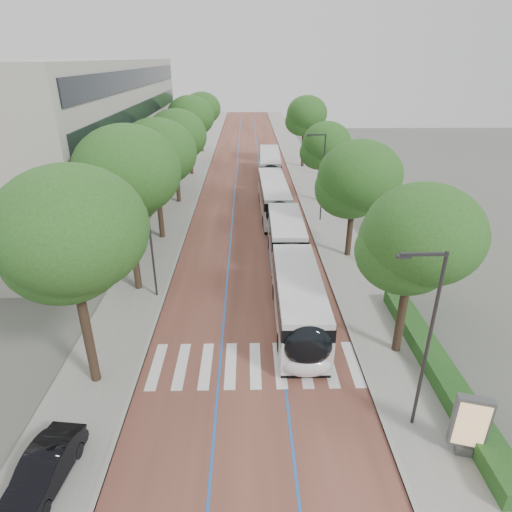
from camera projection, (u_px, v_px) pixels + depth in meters
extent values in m
plane|color=#51544C|center=(252.00, 378.00, 20.84)|extent=(160.00, 160.00, 0.00)
cube|color=brown|center=(248.00, 174.00, 57.06)|extent=(11.00, 140.00, 0.02)
cube|color=gray|center=(192.00, 174.00, 56.90)|extent=(4.00, 140.00, 0.12)
cube|color=gray|center=(304.00, 173.00, 57.18)|extent=(4.00, 140.00, 0.12)
cube|color=gray|center=(206.00, 174.00, 56.94)|extent=(0.20, 140.00, 0.14)
cube|color=gray|center=(290.00, 173.00, 57.15)|extent=(0.20, 140.00, 0.14)
cube|color=silver|center=(157.00, 366.00, 21.65)|extent=(0.55, 3.60, 0.01)
cube|color=silver|center=(181.00, 366.00, 21.67)|extent=(0.55, 3.60, 0.01)
cube|color=silver|center=(206.00, 365.00, 21.69)|extent=(0.55, 3.60, 0.01)
cube|color=silver|center=(231.00, 365.00, 21.72)|extent=(0.55, 3.60, 0.01)
cube|color=silver|center=(255.00, 365.00, 21.74)|extent=(0.55, 3.60, 0.01)
cube|color=silver|center=(280.00, 364.00, 21.76)|extent=(0.55, 3.60, 0.01)
cube|color=silver|center=(304.00, 364.00, 21.79)|extent=(0.55, 3.60, 0.01)
cube|color=silver|center=(329.00, 364.00, 21.81)|extent=(0.55, 3.60, 0.01)
cube|color=silver|center=(353.00, 363.00, 21.83)|extent=(0.55, 3.60, 0.01)
cube|color=#2155A9|center=(236.00, 174.00, 57.03)|extent=(0.12, 126.00, 0.01)
cube|color=#2155A9|center=(260.00, 174.00, 57.09)|extent=(0.12, 126.00, 0.01)
cube|color=#A3A097|center=(54.00, 136.00, 42.87)|extent=(18.00, 40.00, 14.00)
cube|color=black|center=(149.00, 175.00, 44.73)|extent=(0.12, 38.00, 1.60)
cube|color=black|center=(145.00, 144.00, 43.38)|extent=(0.12, 38.00, 1.60)
cube|color=black|center=(142.00, 111.00, 42.02)|extent=(0.12, 38.00, 1.60)
cube|color=black|center=(138.00, 78.00, 40.75)|extent=(0.12, 38.00, 1.60)
cube|color=#164017|center=(438.00, 367.00, 20.79)|extent=(1.20, 14.00, 0.80)
cylinder|color=#2F2F31|center=(428.00, 346.00, 16.51)|extent=(0.14, 0.14, 8.00)
cube|color=#2F2F31|center=(424.00, 254.00, 14.84)|extent=(1.70, 0.12, 0.12)
cube|color=#2F2F31|center=(404.00, 256.00, 14.86)|extent=(0.50, 0.20, 0.10)
cylinder|color=#2F2F31|center=(323.00, 178.00, 39.15)|extent=(0.14, 0.14, 8.00)
cube|color=#2F2F31|center=(317.00, 135.00, 37.48)|extent=(1.70, 0.12, 0.12)
cube|color=#2F2F31|center=(309.00, 136.00, 37.50)|extent=(0.50, 0.20, 0.10)
cylinder|color=#2F2F31|center=(151.00, 238.00, 26.23)|extent=(0.14, 0.14, 8.00)
cylinder|color=black|center=(88.00, 336.00, 19.59)|extent=(0.44, 0.44, 5.22)
ellipsoid|color=#244C18|center=(69.00, 241.00, 17.58)|extent=(6.16, 6.16, 5.24)
cylinder|color=black|center=(134.00, 253.00, 27.72)|extent=(0.44, 0.44, 5.35)
ellipsoid|color=#244C18|center=(125.00, 180.00, 25.66)|extent=(6.34, 6.34, 5.39)
cylinder|color=black|center=(160.00, 211.00, 35.98)|extent=(0.44, 0.44, 4.83)
ellipsoid|color=#244C18|center=(155.00, 159.00, 34.12)|extent=(6.23, 6.23, 5.29)
cylinder|color=black|center=(178.00, 181.00, 45.09)|extent=(0.44, 0.44, 4.60)
ellipsoid|color=#244C18|center=(174.00, 141.00, 43.32)|extent=(6.08, 6.08, 5.17)
cylinder|color=black|center=(191.00, 156.00, 55.90)|extent=(0.44, 0.44, 4.84)
ellipsoid|color=#244C18|center=(189.00, 121.00, 54.04)|extent=(6.00, 6.00, 5.10)
cylinder|color=black|center=(202.00, 138.00, 69.58)|extent=(0.44, 0.44, 4.41)
ellipsoid|color=#244C18|center=(200.00, 112.00, 67.88)|extent=(5.90, 5.90, 5.02)
cylinder|color=black|center=(401.00, 316.00, 21.86)|extent=(0.44, 0.44, 4.41)
ellipsoid|color=#244C18|center=(413.00, 244.00, 20.16)|extent=(5.57, 5.57, 4.74)
cylinder|color=black|center=(350.00, 231.00, 32.78)|extent=(0.44, 0.44, 4.17)
ellipsoid|color=#244C18|center=(354.00, 183.00, 31.17)|extent=(6.04, 6.04, 5.13)
cylinder|color=black|center=(321.00, 183.00, 45.48)|extent=(0.44, 0.44, 4.07)
ellipsoid|color=#244C18|center=(323.00, 148.00, 43.92)|extent=(4.92, 4.92, 4.18)
cylinder|color=black|center=(303.00, 150.00, 59.82)|extent=(0.44, 0.44, 4.77)
ellipsoid|color=#244C18|center=(304.00, 118.00, 57.98)|extent=(5.44, 5.44, 4.63)
cylinder|color=black|center=(291.00, 260.00, 28.80)|extent=(2.31, 0.93, 2.30)
cube|color=silver|center=(298.00, 307.00, 24.37)|extent=(2.60, 9.39, 1.82)
cube|color=black|center=(299.00, 290.00, 23.89)|extent=(2.64, 9.20, 0.97)
cube|color=silver|center=(299.00, 280.00, 23.61)|extent=(2.55, 9.20, 0.31)
cube|color=black|center=(297.00, 323.00, 24.83)|extent=(2.55, 9.01, 0.35)
cube|color=silver|center=(286.00, 242.00, 32.93)|extent=(2.59, 7.77, 1.82)
cube|color=black|center=(286.00, 228.00, 32.45)|extent=(2.62, 7.61, 0.97)
cube|color=silver|center=(286.00, 221.00, 32.17)|extent=(2.53, 7.61, 0.31)
cube|color=black|center=(285.00, 255.00, 33.39)|extent=(2.53, 7.46, 0.35)
ellipsoid|color=black|center=(308.00, 346.00, 19.95)|extent=(2.36, 1.13, 2.28)
ellipsoid|color=silver|center=(307.00, 366.00, 20.39)|extent=(2.36, 1.03, 1.14)
cylinder|color=black|center=(280.00, 343.00, 22.62)|extent=(0.31, 1.00, 1.00)
cylinder|color=black|center=(323.00, 343.00, 22.64)|extent=(0.31, 1.00, 1.00)
cylinder|color=black|center=(270.00, 243.00, 34.75)|extent=(0.31, 1.00, 1.00)
cylinder|color=black|center=(298.00, 243.00, 34.77)|extent=(0.31, 1.00, 1.00)
cylinder|color=black|center=(275.00, 292.00, 27.47)|extent=(0.31, 1.00, 1.00)
cylinder|color=black|center=(310.00, 292.00, 27.49)|extent=(0.31, 1.00, 1.00)
cube|color=silver|center=(274.00, 201.00, 42.34)|extent=(2.71, 12.04, 1.82)
cube|color=black|center=(274.00, 190.00, 41.85)|extent=(2.74, 11.80, 0.97)
cube|color=silver|center=(274.00, 183.00, 41.58)|extent=(2.65, 11.80, 0.31)
cube|color=black|center=(273.00, 211.00, 42.80)|extent=(2.65, 11.56, 0.35)
ellipsoid|color=black|center=(279.00, 214.00, 36.73)|extent=(2.37, 1.14, 2.28)
ellipsoid|color=silver|center=(279.00, 226.00, 37.16)|extent=(2.37, 1.04, 1.14)
cylinder|color=black|center=(264.00, 221.00, 39.36)|extent=(0.32, 1.01, 1.00)
cylinder|color=black|center=(289.00, 221.00, 39.44)|extent=(0.32, 1.01, 1.00)
cylinder|color=black|center=(260.00, 197.00, 46.06)|extent=(0.32, 1.01, 1.00)
cylinder|color=black|center=(281.00, 197.00, 46.14)|extent=(0.32, 1.01, 1.00)
cube|color=silver|center=(270.00, 169.00, 54.54)|extent=(2.87, 12.07, 1.82)
cube|color=black|center=(270.00, 160.00, 54.06)|extent=(2.90, 11.83, 0.97)
cube|color=silver|center=(270.00, 155.00, 53.78)|extent=(2.81, 11.83, 0.31)
cube|color=black|center=(270.00, 177.00, 55.00)|extent=(2.81, 11.59, 0.35)
ellipsoid|color=black|center=(271.00, 174.00, 48.93)|extent=(2.38, 1.17, 2.28)
ellipsoid|color=silver|center=(271.00, 184.00, 49.36)|extent=(2.38, 1.07, 1.14)
cylinder|color=black|center=(261.00, 182.00, 51.61)|extent=(0.33, 1.01, 1.00)
cylinder|color=black|center=(280.00, 182.00, 51.59)|extent=(0.33, 1.01, 1.00)
cylinder|color=black|center=(261.00, 168.00, 58.31)|extent=(0.33, 1.01, 1.00)
cylinder|color=black|center=(277.00, 168.00, 58.29)|extent=(0.33, 1.01, 1.00)
cube|color=#59595B|center=(463.00, 448.00, 16.76)|extent=(0.73, 0.66, 0.41)
cube|color=#59595B|center=(471.00, 422.00, 16.18)|extent=(1.37, 0.72, 2.33)
cube|color=tan|center=(471.00, 426.00, 16.01)|extent=(1.08, 0.34, 2.03)
imported|color=black|center=(44.00, 471.00, 15.31)|extent=(1.89, 4.18, 1.33)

